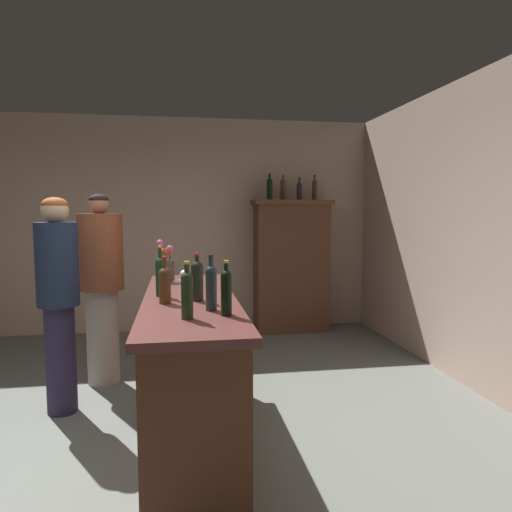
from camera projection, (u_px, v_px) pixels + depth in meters
The scene contains 20 objects.
floor at pixel (120, 460), 3.02m from camera, with size 8.62×8.62×0.00m, color slate.
wall_back at pixel (148, 225), 6.21m from camera, with size 6.01×0.12×2.78m, color #C6A995.
bar_counter at pixel (191, 367), 3.30m from camera, with size 0.62×2.25×1.00m.
display_cabinet at pixel (291, 263), 6.23m from camera, with size 1.02×0.48×1.72m.
wine_bottle_chardonnay at pixel (160, 274), 3.26m from camera, with size 0.07×0.07×0.35m.
wine_bottle_pinot at pixel (187, 293), 2.57m from camera, with size 0.07×0.07×0.32m.
wine_bottle_merlot at pixel (197, 279), 3.10m from camera, with size 0.08×0.08×0.31m.
wine_bottle_riesling at pixel (226, 290), 2.66m from camera, with size 0.06×0.06×0.31m.
wine_bottle_syrah at pixel (165, 283), 3.01m from camera, with size 0.08×0.08×0.30m.
wine_bottle_malbec at pixel (211, 285), 2.80m from camera, with size 0.07×0.07×0.33m.
wine_glass_front at pixel (164, 271), 3.87m from camera, with size 0.07×0.07×0.14m.
wine_glass_mid at pixel (185, 274), 3.68m from camera, with size 0.07×0.07×0.13m.
flower_arrangement at pixel (166, 265), 4.00m from camera, with size 0.14×0.13×0.35m.
cheese_plate at pixel (182, 281), 3.93m from camera, with size 0.15×0.15×0.01m, color white.
display_bottle_left at pixel (270, 188), 6.09m from camera, with size 0.08×0.08×0.34m.
display_bottle_midleft at pixel (283, 188), 6.12m from camera, with size 0.07×0.07×0.32m.
display_bottle_center at pixel (299, 190), 6.15m from camera, with size 0.07×0.07×0.29m.
display_bottle_midright at pixel (314, 189), 6.19m from camera, with size 0.06×0.06×0.33m.
patron_in_grey at pixel (58, 294), 3.66m from camera, with size 0.32×0.32×1.69m.
patron_near_entrance at pixel (101, 282), 4.30m from camera, with size 0.40×0.40×1.73m.
Camera 1 is at (0.39, -2.99, 1.59)m, focal length 33.27 mm.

